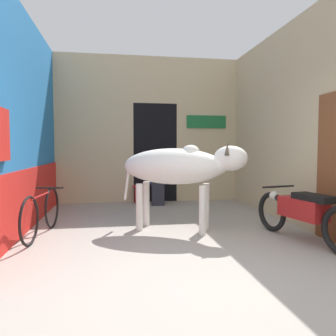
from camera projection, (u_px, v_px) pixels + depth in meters
name	position (u px, v px, depth m)	size (l,w,h in m)	color
ground_plane	(200.00, 280.00, 3.27)	(30.00, 30.00, 0.00)	#9E9389
wall_left_shopfront	(20.00, 124.00, 5.18)	(0.25, 4.85, 3.53)	#236BAD
wall_back_with_doorway	(150.00, 139.00, 8.23)	(4.43, 0.93, 3.53)	#C6B289
wall_right_with_door	(291.00, 125.00, 5.88)	(0.22, 4.85, 3.53)	#C6B289
cow	(180.00, 167.00, 5.19)	(2.00, 1.25, 1.41)	silver
motorcycle_near	(303.00, 212.00, 4.57)	(0.63, 1.90, 0.74)	black
bicycle	(42.00, 213.00, 4.89)	(0.44, 1.67, 0.69)	black
shopkeeper_seated	(157.00, 177.00, 7.60)	(0.40, 0.33, 1.23)	#282833
plastic_stool	(139.00, 194.00, 7.79)	(0.31, 0.31, 0.43)	red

